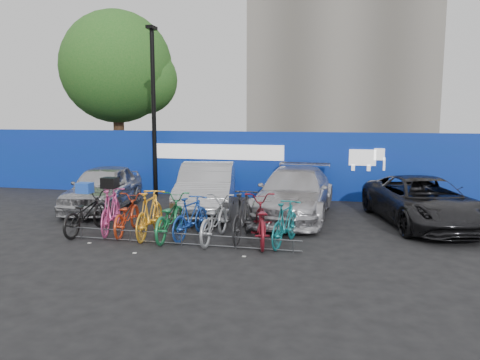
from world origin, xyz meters
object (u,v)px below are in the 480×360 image
(car_2, at_px, (295,193))
(bike_5, at_px, (191,217))
(bike_3, at_px, (150,214))
(lamppost, at_px, (154,107))
(car_0, at_px, (103,187))
(car_3, at_px, (423,201))
(bike_1, at_px, (111,211))
(bike_7, at_px, (243,216))
(bike_8, at_px, (260,220))
(bike_4, at_px, (170,217))
(bike_6, at_px, (214,219))
(bike_rack, at_px, (181,239))
(bike_2, at_px, (127,215))
(tree, at_px, (122,70))
(bike_9, at_px, (285,223))
(bike_0, at_px, (86,213))
(car_1, at_px, (207,188))

(car_2, height_order, bike_5, car_2)
(bike_3, bearing_deg, lamppost, -73.14)
(car_0, relative_size, car_3, 0.88)
(bike_1, relative_size, bike_7, 0.97)
(car_0, distance_m, bike_8, 6.24)
(bike_4, xyz_separation_m, bike_6, (1.13, 0.01, -0.00))
(bike_rack, relative_size, bike_7, 2.78)
(bike_4, height_order, bike_5, bike_4)
(car_2, distance_m, car_3, 3.57)
(car_0, distance_m, car_3, 9.61)
(car_3, xyz_separation_m, bike_5, (-5.77, -2.74, -0.13))
(bike_rack, bearing_deg, car_2, 58.99)
(bike_3, height_order, bike_6, bike_3)
(bike_rack, distance_m, bike_1, 2.32)
(car_3, height_order, bike_2, car_3)
(lamppost, height_order, bike_6, lamppost)
(tree, xyz_separation_m, bike_8, (8.52, -10.04, -4.51))
(bike_4, relative_size, bike_8, 0.96)
(bike_rack, xyz_separation_m, bike_4, (-0.51, 0.56, 0.37))
(bike_1, height_order, bike_9, bike_1)
(bike_2, relative_size, bike_8, 0.88)
(lamppost, xyz_separation_m, bike_9, (5.54, -5.41, -2.75))
(bike_7, bearing_deg, bike_6, 18.27)
(bike_rack, height_order, bike_0, bike_0)
(tree, bearing_deg, bike_2, -63.11)
(bike_1, bearing_deg, bike_7, 166.71)
(bike_rack, bearing_deg, car_1, 98.03)
(car_3, distance_m, bike_7, 5.21)
(bike_rack, bearing_deg, bike_1, 161.78)
(bike_3, bearing_deg, bike_2, -19.72)
(bike_8, bearing_deg, bike_6, -10.71)
(car_1, relative_size, car_3, 0.97)
(bike_0, bearing_deg, lamppost, -84.56)
(bike_1, xyz_separation_m, bike_5, (2.16, -0.02, -0.06))
(bike_rack, bearing_deg, bike_8, 19.34)
(bike_0, bearing_deg, bike_2, -168.61)
(tree, height_order, lamppost, tree)
(car_0, height_order, bike_5, car_0)
(tree, bearing_deg, bike_rack, -57.55)
(bike_rack, distance_m, bike_9, 2.44)
(car_0, xyz_separation_m, car_2, (6.06, 0.31, 0.01))
(bike_5, height_order, bike_7, bike_7)
(bike_3, xyz_separation_m, bike_8, (2.78, 0.06, -0.03))
(car_1, distance_m, bike_6, 3.42)
(car_1, bearing_deg, car_2, -13.84)
(lamppost, distance_m, bike_3, 6.45)
(bike_2, xyz_separation_m, bike_6, (2.37, -0.18, 0.04))
(car_1, height_order, bike_0, car_1)
(bike_rack, xyz_separation_m, bike_2, (-1.75, 0.75, 0.32))
(car_3, bearing_deg, bike_rack, -164.50)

